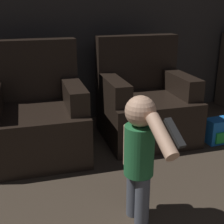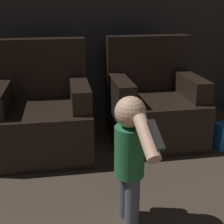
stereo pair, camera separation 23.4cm
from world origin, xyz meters
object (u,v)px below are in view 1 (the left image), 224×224
armchair_left (35,117)px  armchair_right (145,104)px  toy_backpack (218,131)px  person_toddler (140,151)px

armchair_left → armchair_right: size_ratio=1.00×
toy_backpack → armchair_left: bearing=166.2°
armchair_left → toy_backpack: 1.76m
armchair_left → person_toddler: armchair_left is taller
armchair_left → armchair_right: 1.09m
armchair_right → toy_backpack: bearing=-30.0°
armchair_right → toy_backpack: armchair_right is taller
armchair_left → armchair_right: (1.09, 0.00, 0.00)m
armchair_left → armchair_right: same height
person_toddler → armchair_right: bearing=-35.6°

